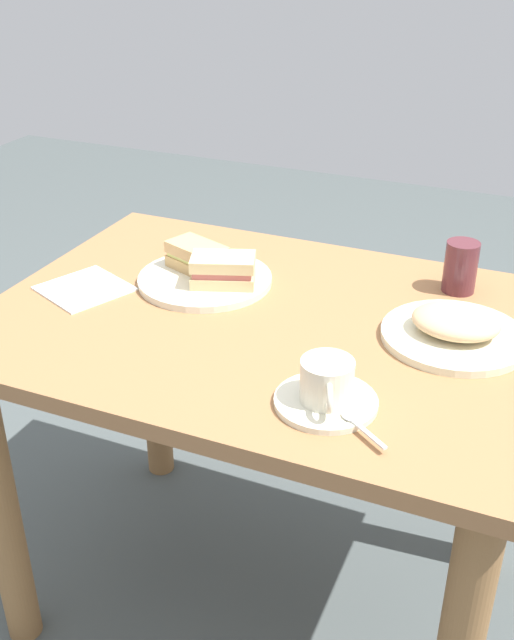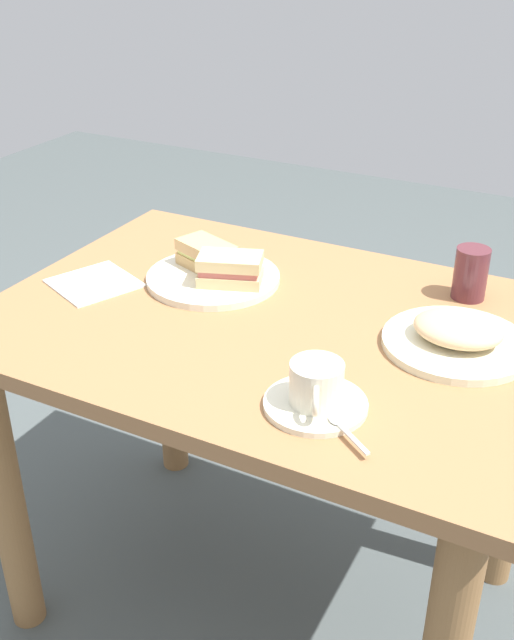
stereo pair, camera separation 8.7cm
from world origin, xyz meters
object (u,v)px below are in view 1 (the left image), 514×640
(dining_table, at_px, (268,383))
(coffee_saucer, at_px, (326,402))
(sandwich_front, at_px, (197,257))
(drinking_glass, at_px, (461,267))
(sandwich_plate, at_px, (205,279))
(sandwich_back, at_px, (223,270))
(side_plate, at_px, (454,336))
(coffee_cup, at_px, (327,380))
(napkin, at_px, (84,289))
(spoon, at_px, (356,423))

(dining_table, distance_m, coffee_saucer, 0.32)
(sandwich_front, relative_size, drinking_glass, 1.36)
(sandwich_plate, height_order, sandwich_back, sandwich_back)
(sandwich_plate, distance_m, coffee_saucer, 0.47)
(dining_table, relative_size, coffee_saucer, 6.53)
(side_plate, xyz_separation_m, drinking_glass, (0.03, -0.20, 0.04))
(sandwich_back, xyz_separation_m, coffee_cup, (-0.31, 0.29, 0.00))
(napkin, bearing_deg, side_plate, -172.93)
(coffee_cup, xyz_separation_m, spoon, (-0.06, 0.04, -0.03))
(spoon, relative_size, napkin, 0.57)
(sandwich_front, height_order, side_plate, sandwich_front)
(dining_table, height_order, sandwich_plate, sandwich_plate)
(side_plate, bearing_deg, drinking_glass, -81.71)
(sandwich_back, bearing_deg, coffee_saucer, 136.62)
(spoon, xyz_separation_m, napkin, (0.62, -0.23, -0.01))
(side_plate, relative_size, napkin, 1.68)
(coffee_saucer, distance_m, napkin, 0.59)
(coffee_cup, bearing_deg, sandwich_back, -43.49)
(side_plate, bearing_deg, sandwich_back, -2.33)
(sandwich_back, bearing_deg, sandwich_front, -27.47)
(coffee_cup, bearing_deg, drinking_glass, -103.28)
(dining_table, distance_m, sandwich_front, 0.29)
(coffee_saucer, xyz_separation_m, coffee_cup, (-0.00, 0.00, 0.04))
(side_plate, bearing_deg, spoon, 75.89)
(coffee_cup, distance_m, napkin, 0.59)
(sandwich_plate, height_order, spoon, spoon)
(sandwich_plate, xyz_separation_m, coffee_saucer, (-0.36, 0.31, -0.00))
(sandwich_plate, relative_size, coffee_saucer, 1.69)
(sandwich_back, relative_size, coffee_cup, 1.32)
(sandwich_back, height_order, drinking_glass, drinking_glass)
(sandwich_front, relative_size, napkin, 0.91)
(sandwich_front, distance_m, drinking_glass, 0.52)
(spoon, distance_m, napkin, 0.66)
(napkin, bearing_deg, spoon, 159.56)
(sandwich_front, xyz_separation_m, spoon, (-0.45, 0.38, -0.03))
(sandwich_front, bearing_deg, sandwich_plate, 139.51)
(spoon, height_order, napkin, spoon)
(dining_table, xyz_separation_m, coffee_cup, (-0.19, 0.22, 0.19))
(coffee_saucer, bearing_deg, coffee_cup, 112.18)
(side_plate, bearing_deg, coffee_cup, 63.03)
(sandwich_back, xyz_separation_m, napkin, (0.25, 0.11, -0.04))
(napkin, height_order, drinking_glass, drinking_glass)
(dining_table, height_order, coffee_cup, coffee_cup)
(dining_table, height_order, coffee_saucer, coffee_saucer)
(dining_table, bearing_deg, drinking_glass, -140.11)
(sandwich_front, bearing_deg, spoon, 139.84)
(coffee_cup, xyz_separation_m, napkin, (0.56, -0.19, -0.04))
(coffee_saucer, bearing_deg, spoon, 143.53)
(side_plate, bearing_deg, dining_table, 8.94)
(coffee_saucer, distance_m, coffee_cup, 0.04)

